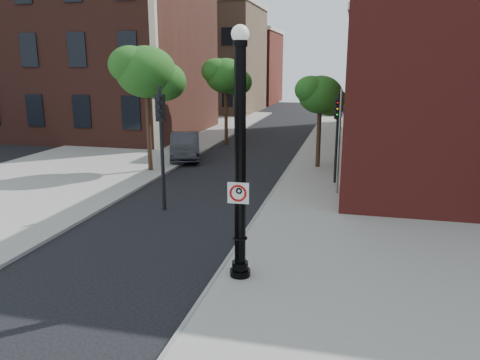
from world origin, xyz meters
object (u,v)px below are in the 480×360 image
(parked_car, at_px, (185,146))
(traffic_signal_left, at_px, (161,128))
(lamppost, at_px, (240,170))
(no_parking_sign, at_px, (238,193))
(traffic_signal_right, at_px, (337,124))

(parked_car, height_order, traffic_signal_left, traffic_signal_left)
(traffic_signal_left, bearing_deg, lamppost, -50.52)
(no_parking_sign, xyz_separation_m, traffic_signal_right, (1.98, 11.01, 0.45))
(no_parking_sign, distance_m, traffic_signal_right, 11.19)
(traffic_signal_right, bearing_deg, no_parking_sign, -123.64)
(traffic_signal_left, bearing_deg, parked_car, 105.43)
(lamppost, distance_m, parked_car, 16.87)
(lamppost, bearing_deg, traffic_signal_left, 129.63)
(lamppost, bearing_deg, no_parking_sign, -92.55)
(lamppost, distance_m, traffic_signal_left, 6.83)
(no_parking_sign, height_order, parked_car, no_parking_sign)
(no_parking_sign, xyz_separation_m, parked_car, (-7.10, 15.30, -1.65))
(no_parking_sign, relative_size, traffic_signal_right, 0.13)
(no_parking_sign, bearing_deg, traffic_signal_left, 125.62)
(lamppost, xyz_separation_m, parked_car, (-7.11, 15.14, -2.20))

